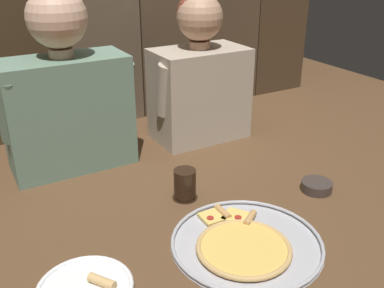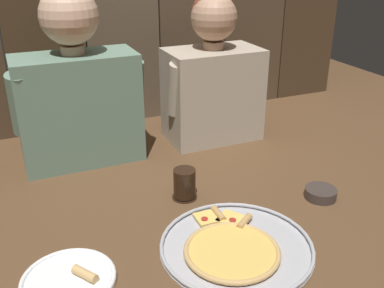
{
  "view_description": "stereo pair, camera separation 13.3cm",
  "coord_description": "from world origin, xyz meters",
  "px_view_note": "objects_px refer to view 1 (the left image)",
  "views": [
    {
      "loc": [
        -0.6,
        -0.95,
        0.73
      ],
      "look_at": [
        -0.0,
        0.1,
        0.18
      ],
      "focal_mm": 41.57,
      "sensor_mm": 36.0,
      "label": 1
    },
    {
      "loc": [
        -0.48,
        -1.01,
        0.73
      ],
      "look_at": [
        -0.0,
        0.1,
        0.18
      ],
      "focal_mm": 41.57,
      "sensor_mm": 36.0,
      "label": 2
    }
  ],
  "objects_px": {
    "diner_left": "(65,88)",
    "diner_right": "(200,76)",
    "pizza_tray": "(244,244)",
    "drinking_glass": "(185,184)",
    "dipping_bowl": "(317,186)"
  },
  "relations": [
    {
      "from": "diner_left",
      "to": "diner_right",
      "type": "xyz_separation_m",
      "value": [
        0.52,
        -0.0,
        -0.03
      ]
    },
    {
      "from": "pizza_tray",
      "to": "diner_left",
      "type": "height_order",
      "value": "diner_left"
    },
    {
      "from": "drinking_glass",
      "to": "dipping_bowl",
      "type": "bearing_deg",
      "value": -23.79
    },
    {
      "from": "pizza_tray",
      "to": "diner_right",
      "type": "bearing_deg",
      "value": 68.58
    },
    {
      "from": "drinking_glass",
      "to": "diner_right",
      "type": "bearing_deg",
      "value": 54.23
    },
    {
      "from": "pizza_tray",
      "to": "dipping_bowl",
      "type": "height_order",
      "value": "dipping_bowl"
    },
    {
      "from": "pizza_tray",
      "to": "drinking_glass",
      "type": "relative_size",
      "value": 4.16
    },
    {
      "from": "diner_left",
      "to": "diner_right",
      "type": "relative_size",
      "value": 1.08
    },
    {
      "from": "drinking_glass",
      "to": "diner_right",
      "type": "relative_size",
      "value": 0.17
    },
    {
      "from": "drinking_glass",
      "to": "dipping_bowl",
      "type": "distance_m",
      "value": 0.43
    },
    {
      "from": "drinking_glass",
      "to": "diner_left",
      "type": "relative_size",
      "value": 0.16
    },
    {
      "from": "pizza_tray",
      "to": "diner_left",
      "type": "xyz_separation_m",
      "value": [
        -0.25,
        0.69,
        0.28
      ]
    },
    {
      "from": "pizza_tray",
      "to": "drinking_glass",
      "type": "height_order",
      "value": "drinking_glass"
    },
    {
      "from": "drinking_glass",
      "to": "pizza_tray",
      "type": "bearing_deg",
      "value": -86.91
    },
    {
      "from": "dipping_bowl",
      "to": "diner_left",
      "type": "relative_size",
      "value": 0.16
    }
  ]
}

